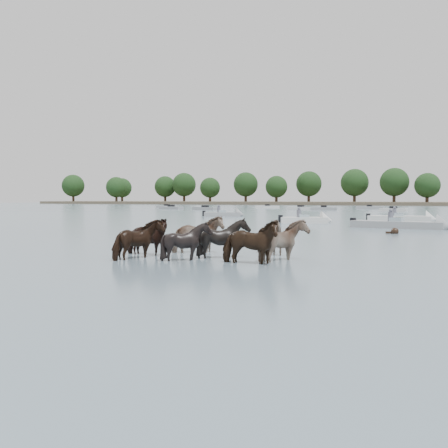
% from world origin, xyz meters
% --- Properties ---
extents(ground, '(400.00, 400.00, 0.00)m').
position_xyz_m(ground, '(0.00, 0.00, 0.00)').
color(ground, '#4D616F').
rests_on(ground, ground).
extents(shoreline, '(160.00, 30.00, 1.00)m').
position_xyz_m(shoreline, '(-70.00, 150.00, 0.50)').
color(shoreline, '#4C4233').
rests_on(shoreline, ground).
extents(pony_herd, '(6.60, 4.81, 1.60)m').
position_xyz_m(pony_herd, '(-1.23, 0.10, 0.56)').
color(pony_herd, black).
rests_on(pony_herd, ground).
extents(swimming_pony, '(0.72, 0.44, 0.44)m').
position_xyz_m(swimming_pony, '(3.16, 14.73, 0.10)').
color(swimming_pony, black).
rests_on(swimming_pony, ground).
extents(motorboat_a, '(4.57, 3.18, 1.92)m').
position_xyz_m(motorboat_a, '(-4.33, 24.85, 0.23)').
color(motorboat_a, silver).
rests_on(motorboat_a, ground).
extents(motorboat_b, '(6.66, 2.25, 1.92)m').
position_xyz_m(motorboat_b, '(3.59, 20.17, 0.22)').
color(motorboat_b, gray).
rests_on(motorboat_b, ground).
extents(motorboat_c, '(5.99, 1.82, 1.92)m').
position_xyz_m(motorboat_c, '(2.71, 31.44, 0.22)').
color(motorboat_c, silver).
rests_on(motorboat_c, ground).
extents(motorboat_f, '(4.78, 3.59, 1.92)m').
position_xyz_m(motorboat_f, '(-16.84, 35.35, 0.23)').
color(motorboat_f, gray).
rests_on(motorboat_f, ground).
extents(distant_flotilla, '(105.75, 29.03, 0.93)m').
position_xyz_m(distant_flotilla, '(0.86, 75.65, 0.26)').
color(distant_flotilla, gray).
rests_on(distant_flotilla, ground).
extents(treeline, '(149.11, 22.48, 12.54)m').
position_xyz_m(treeline, '(-71.78, 150.68, 7.13)').
color(treeline, '#382619').
rests_on(treeline, ground).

